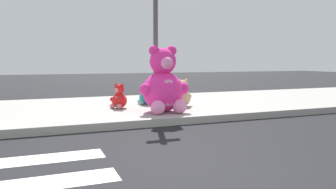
% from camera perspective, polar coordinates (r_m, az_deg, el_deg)
% --- Properties ---
extents(ground_plane, '(60.00, 60.00, 0.00)m').
position_cam_1_polar(ground_plane, '(3.44, 6.83, -15.62)').
color(ground_plane, black).
extents(sidewalk, '(28.00, 4.40, 0.15)m').
position_cam_1_polar(sidewalk, '(8.25, -10.56, -2.48)').
color(sidewalk, '#9E9B93').
rests_on(sidewalk, ground_plane).
extents(sign_pole, '(0.56, 0.11, 3.20)m').
position_cam_1_polar(sign_pole, '(7.67, -2.17, 10.27)').
color(sign_pole, '#4C4C51').
rests_on(sign_pole, sidewalk).
extents(plush_pink_large, '(1.11, 0.97, 1.44)m').
position_cam_1_polar(plush_pink_large, '(7.10, -0.77, 1.56)').
color(plush_pink_large, '#F22D93').
rests_on(plush_pink_large, sidewalk).
extents(plush_red, '(0.42, 0.41, 0.58)m').
position_cam_1_polar(plush_red, '(7.78, -8.53, -0.67)').
color(plush_red, red).
rests_on(plush_red, sidewalk).
extents(plush_teal, '(0.39, 0.44, 0.57)m').
position_cam_1_polar(plush_teal, '(8.41, -3.95, -0.16)').
color(plush_teal, teal).
rests_on(plush_teal, sidewalk).
extents(plush_tan, '(0.52, 0.45, 0.67)m').
position_cam_1_polar(plush_tan, '(8.08, 2.49, -0.11)').
color(plush_tan, tan).
rests_on(plush_tan, sidewalk).
extents(plush_white, '(0.36, 0.35, 0.49)m').
position_cam_1_polar(plush_white, '(8.60, -1.22, -0.21)').
color(plush_white, white).
rests_on(plush_white, sidewalk).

